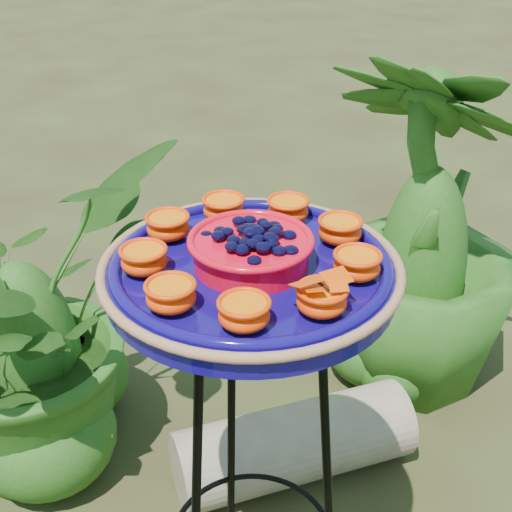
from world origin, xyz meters
name	(u,v)px	position (x,y,z in m)	size (l,w,h in m)	color
tripod_stand	(252,451)	(-0.05, -0.11, 0.58)	(0.36, 0.38, 0.96)	black
feeder_dish	(251,266)	(-0.05, -0.11, 1.01)	(0.51, 0.51, 0.11)	#0F075A
driftwood_log	(294,444)	(0.21, 0.32, 0.11)	(0.23, 0.23, 0.69)	gray
shrub_back_left	(23,318)	(-0.48, 0.67, 0.47)	(0.85, 0.74, 0.95)	#244D14
shrub_back_right	(426,228)	(0.76, 0.64, 0.57)	(0.64, 0.64, 1.14)	#244D14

